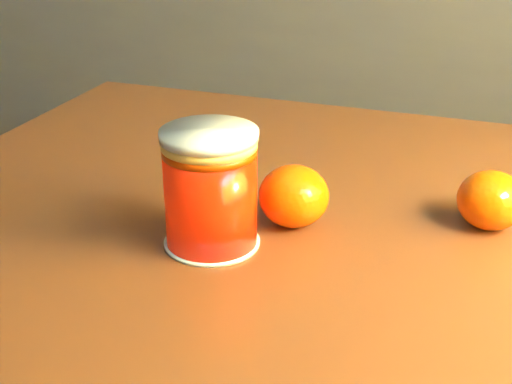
% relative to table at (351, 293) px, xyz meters
% --- Properties ---
extents(kitchen_counter, '(3.15, 0.60, 0.90)m').
position_rel_table_xyz_m(kitchen_counter, '(-0.88, 1.13, -0.16)').
color(kitchen_counter, '#535358').
rests_on(kitchen_counter, ground).
extents(table, '(0.94, 0.66, 0.70)m').
position_rel_table_xyz_m(table, '(0.00, 0.00, 0.00)').
color(table, brown).
rests_on(table, ground).
extents(juice_glass, '(0.08, 0.08, 0.10)m').
position_rel_table_xyz_m(juice_glass, '(-0.11, -0.10, 0.14)').
color(juice_glass, '#FF1D05').
rests_on(juice_glass, table).
extents(orange_front, '(0.07, 0.07, 0.06)m').
position_rel_table_xyz_m(orange_front, '(-0.05, -0.04, 0.12)').
color(orange_front, '#F25404').
rests_on(orange_front, table).
extents(orange_back, '(0.06, 0.06, 0.05)m').
position_rel_table_xyz_m(orange_back, '(0.12, 0.02, 0.12)').
color(orange_back, '#F25404').
rests_on(orange_back, table).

